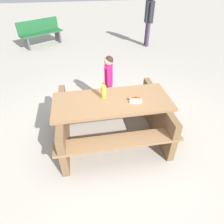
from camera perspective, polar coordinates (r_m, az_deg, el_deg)
name	(u,v)px	position (r m, az deg, el deg)	size (l,w,h in m)	color
ground_plane	(112,136)	(3.47, 0.00, -6.90)	(30.00, 30.00, 0.00)	#ADA599
picnic_table	(112,116)	(3.17, 0.00, -1.15)	(1.82, 1.42, 0.75)	olive
soda_bottle	(104,91)	(2.98, -2.45, 6.15)	(0.07, 0.07, 0.27)	yellow
hotdog_tray	(136,100)	(2.96, 6.89, 3.53)	(0.20, 0.15, 0.08)	white
child_in_coat	(109,76)	(3.82, -0.98, 10.55)	(0.18, 0.26, 1.08)	#3F334C
park_bench_mid	(41,32)	(7.90, -20.01, 20.97)	(1.48, 1.15, 0.85)	#1E592D
bystander_adult	(149,12)	(7.38, 10.80, 26.63)	(0.27, 0.43, 1.73)	#3F334C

